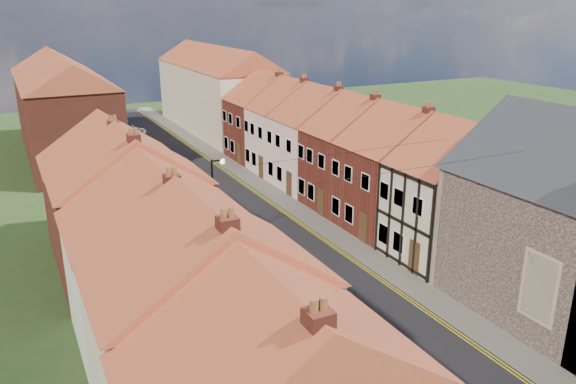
% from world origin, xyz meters
% --- Properties ---
extents(road, '(7.00, 90.00, 0.02)m').
position_xyz_m(road, '(0.00, 30.00, 0.01)').
color(road, black).
rests_on(road, ground).
extents(pavement_left, '(1.80, 90.00, 0.12)m').
position_xyz_m(pavement_left, '(-4.40, 30.00, 0.06)').
color(pavement_left, gray).
rests_on(pavement_left, ground).
extents(pavement_right, '(1.80, 90.00, 0.12)m').
position_xyz_m(pavement_right, '(4.40, 30.00, 0.06)').
color(pavement_right, gray).
rests_on(pavement_right, ground).
extents(cottage_r_tudor, '(8.30, 5.20, 9.00)m').
position_xyz_m(cottage_r_tudor, '(9.27, 12.70, 4.47)').
color(cottage_r_tudor, beige).
rests_on(cottage_r_tudor, ground).
extents(cottage_r_white_near, '(8.30, 6.00, 9.00)m').
position_xyz_m(cottage_r_white_near, '(9.30, 18.10, 4.47)').
color(cottage_r_white_near, maroon).
rests_on(cottage_r_white_near, ground).
extents(cottage_r_cream_mid, '(8.30, 5.20, 9.00)m').
position_xyz_m(cottage_r_cream_mid, '(9.30, 23.50, 4.48)').
color(cottage_r_cream_mid, maroon).
rests_on(cottage_r_cream_mid, ground).
extents(cottage_r_pink, '(8.30, 6.00, 9.00)m').
position_xyz_m(cottage_r_pink, '(9.30, 28.90, 4.47)').
color(cottage_r_pink, '#FFD6C9').
rests_on(cottage_r_pink, ground).
extents(cottage_r_white_far, '(8.30, 5.20, 9.00)m').
position_xyz_m(cottage_r_white_far, '(9.30, 34.30, 4.48)').
color(cottage_r_white_far, '#FFD6C9').
rests_on(cottage_r_white_far, ground).
extents(cottage_r_cream_far, '(8.30, 6.00, 9.00)m').
position_xyz_m(cottage_r_cream_far, '(9.30, 39.70, 4.47)').
color(cottage_r_cream_far, maroon).
rests_on(cottage_r_cream_far, ground).
extents(cottage_l_cream, '(8.30, 6.30, 9.10)m').
position_xyz_m(cottage_l_cream, '(-9.30, 5.55, 4.52)').
color(cottage_l_cream, beige).
rests_on(cottage_l_cream, ground).
extents(cottage_l_white, '(8.30, 6.90, 8.80)m').
position_xyz_m(cottage_l_white, '(-9.30, 11.95, 4.37)').
color(cottage_l_white, silver).
rests_on(cottage_l_white, ground).
extents(cottage_l_brick_mid, '(8.30, 5.70, 9.10)m').
position_xyz_m(cottage_l_brick_mid, '(-9.30, 18.05, 4.53)').
color(cottage_l_brick_mid, maroon).
rests_on(cottage_l_brick_mid, ground).
extents(cottage_l_pink, '(8.30, 6.30, 8.80)m').
position_xyz_m(cottage_l_pink, '(-9.30, 23.85, 4.37)').
color(cottage_l_pink, maroon).
rests_on(cottage_l_pink, ground).
extents(block_right_far, '(8.30, 24.20, 10.50)m').
position_xyz_m(block_right_far, '(9.30, 55.00, 5.29)').
color(block_right_far, beige).
rests_on(block_right_far, ground).
extents(block_left_far, '(8.30, 24.20, 10.50)m').
position_xyz_m(block_left_far, '(-9.30, 50.00, 5.29)').
color(block_left_far, maroon).
rests_on(block_left_far, ground).
extents(lamppost, '(0.88, 0.15, 6.00)m').
position_xyz_m(lamppost, '(-3.81, 20.00, 3.54)').
color(lamppost, black).
rests_on(lamppost, pavement_left).
extents(car_mid, '(2.86, 4.87, 1.52)m').
position_xyz_m(car_mid, '(-3.20, 20.89, 0.76)').
color(car_mid, '#B4B6BC').
rests_on(car_mid, ground).
extents(car_distant, '(3.50, 5.28, 1.35)m').
position_xyz_m(car_distant, '(-1.50, 53.47, 0.67)').
color(car_distant, '#A4A7AC').
rests_on(car_distant, ground).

